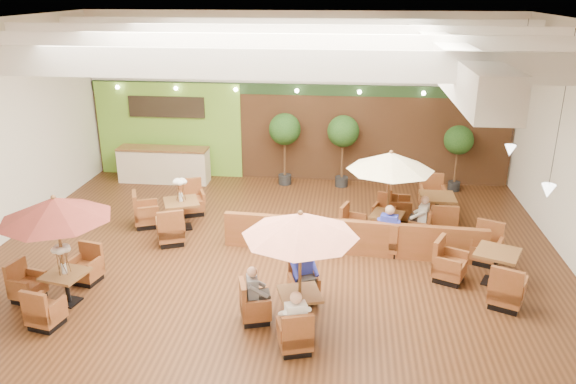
# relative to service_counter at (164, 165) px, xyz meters

# --- Properties ---
(room) EXTENTS (14.04, 14.00, 5.52)m
(room) POSITION_rel_service_counter_xyz_m (4.65, -3.88, 3.05)
(room) COLOR #381E0F
(room) RESTS_ON ground
(service_counter) EXTENTS (3.00, 0.75, 1.18)m
(service_counter) POSITION_rel_service_counter_xyz_m (0.00, 0.00, 0.00)
(service_counter) COLOR beige
(service_counter) RESTS_ON ground
(booth_divider) EXTENTS (6.40, 0.59, 0.89)m
(booth_divider) POSITION_rel_service_counter_xyz_m (6.30, -4.78, -0.14)
(booth_divider) COLOR brown
(booth_divider) RESTS_ON ground
(table_0) EXTENTS (2.32, 2.42, 2.40)m
(table_0) POSITION_rel_service_counter_xyz_m (0.39, -7.71, 1.14)
(table_0) COLOR brown
(table_0) RESTS_ON ground
(table_1) EXTENTS (2.33, 2.46, 2.40)m
(table_1) POSITION_rel_service_counter_xyz_m (5.25, -7.94, 1.15)
(table_1) COLOR brown
(table_1) RESTS_ON ground
(table_2) EXTENTS (2.46, 2.46, 2.40)m
(table_2) POSITION_rel_service_counter_xyz_m (7.18, -3.76, 1.07)
(table_2) COLOR brown
(table_2) RESTS_ON ground
(table_3) EXTENTS (2.01, 2.85, 1.57)m
(table_3) POSITION_rel_service_counter_xyz_m (1.44, -3.71, -0.12)
(table_3) COLOR brown
(table_3) RESTS_ON ground
(table_4) EXTENTS (2.00, 2.82, 0.99)m
(table_4) POSITION_rel_service_counter_xyz_m (9.17, -5.86, -0.22)
(table_4) COLOR brown
(table_4) RESTS_ON ground
(table_5) EXTENTS (1.84, 2.75, 1.04)m
(table_5) POSITION_rel_service_counter_xyz_m (8.31, -2.60, -0.20)
(table_5) COLOR brown
(table_5) RESTS_ON ground
(topiary_0) EXTENTS (1.03, 1.03, 2.39)m
(topiary_0) POSITION_rel_service_counter_xyz_m (4.05, 0.20, 1.20)
(topiary_0) COLOR black
(topiary_0) RESTS_ON ground
(topiary_1) EXTENTS (1.02, 1.02, 2.37)m
(topiary_1) POSITION_rel_service_counter_xyz_m (5.93, 0.20, 1.18)
(topiary_1) COLOR black
(topiary_1) RESTS_ON ground
(topiary_2) EXTENTS (0.92, 0.92, 2.14)m
(topiary_2) POSITION_rel_service_counter_xyz_m (9.55, 0.20, 1.01)
(topiary_2) COLOR black
(topiary_2) RESTS_ON ground
(diner_0) EXTENTS (0.43, 0.39, 0.78)m
(diner_0) POSITION_rel_service_counter_xyz_m (5.30, -8.81, 0.17)
(diner_0) COLOR white
(diner_0) RESTS_ON ground
(diner_1) EXTENTS (0.43, 0.41, 0.76)m
(diner_1) POSITION_rel_service_counter_xyz_m (5.30, -7.07, 0.16)
(diner_1) COLOR #2A35B8
(diner_1) RESTS_ON ground
(diner_2) EXTENTS (0.36, 0.40, 0.73)m
(diner_2) POSITION_rel_service_counter_xyz_m (4.43, -7.94, 0.15)
(diner_2) COLOR slate
(diner_2) RESTS_ON ground
(diner_3) EXTENTS (0.44, 0.39, 0.83)m
(diner_3) POSITION_rel_service_counter_xyz_m (7.18, -4.63, 0.19)
(diner_3) COLOR #2A35B8
(diner_3) RESTS_ON ground
(diner_4) EXTENTS (0.38, 0.42, 0.77)m
(diner_4) POSITION_rel_service_counter_xyz_m (8.06, -3.76, 0.16)
(diner_4) COLOR white
(diner_4) RESTS_ON ground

